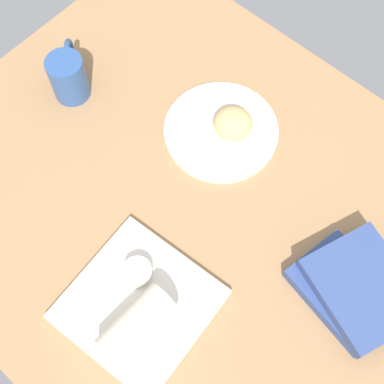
# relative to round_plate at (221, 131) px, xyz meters

# --- Properties ---
(dining_table) EXTENTS (1.10, 0.90, 0.04)m
(dining_table) POSITION_rel_round_plate_xyz_m (-0.06, 0.16, -0.03)
(dining_table) COLOR #9E754C
(dining_table) RESTS_ON ground
(round_plate) EXTENTS (0.24, 0.24, 0.01)m
(round_plate) POSITION_rel_round_plate_xyz_m (0.00, 0.00, 0.00)
(round_plate) COLOR silver
(round_plate) RESTS_ON dining_table
(scone_pastry) EXTENTS (0.11, 0.11, 0.05)m
(scone_pastry) POSITION_rel_round_plate_xyz_m (-0.02, -0.01, 0.03)
(scone_pastry) COLOR #DDAE6D
(scone_pastry) RESTS_ON round_plate
(square_plate) EXTENTS (0.26, 0.26, 0.02)m
(square_plate) POSITION_rel_round_plate_xyz_m (-0.12, 0.37, 0.00)
(square_plate) COLOR silver
(square_plate) RESTS_ON dining_table
(sauce_cup) EXTENTS (0.05, 0.05, 0.03)m
(sauce_cup) POSITION_rel_round_plate_xyz_m (-0.09, 0.33, 0.02)
(sauce_cup) COLOR silver
(sauce_cup) RESTS_ON square_plate
(breakfast_wrap) EXTENTS (0.07, 0.14, 0.06)m
(breakfast_wrap) POSITION_rel_round_plate_xyz_m (-0.15, 0.40, 0.04)
(breakfast_wrap) COLOR beige
(breakfast_wrap) RESTS_ON square_plate
(book_stack) EXTENTS (0.24, 0.21, 0.05)m
(book_stack) POSITION_rel_round_plate_xyz_m (-0.39, 0.10, 0.02)
(book_stack) COLOR #33477F
(book_stack) RESTS_ON dining_table
(coffee_mug) EXTENTS (0.11, 0.11, 0.10)m
(coffee_mug) POSITION_rel_round_plate_xyz_m (0.31, 0.13, 0.05)
(coffee_mug) COLOR #2D518C
(coffee_mug) RESTS_ON dining_table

